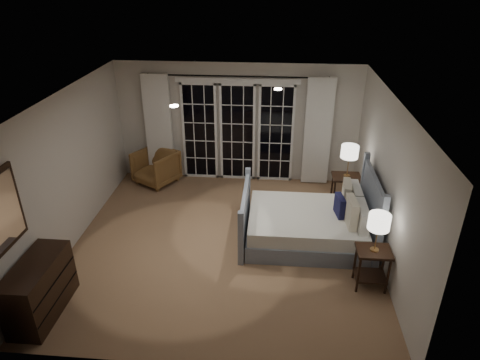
# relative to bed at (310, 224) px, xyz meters

# --- Properties ---
(floor) EXTENTS (5.00, 5.00, 0.00)m
(floor) POSITION_rel_bed_xyz_m (-1.42, -0.22, -0.32)
(floor) COLOR #8B684B
(floor) RESTS_ON ground
(ceiling) EXTENTS (5.00, 5.00, 0.00)m
(ceiling) POSITION_rel_bed_xyz_m (-1.42, -0.22, 2.18)
(ceiling) COLOR white
(ceiling) RESTS_ON wall_back
(wall_left) EXTENTS (0.02, 5.00, 2.50)m
(wall_left) POSITION_rel_bed_xyz_m (-3.92, -0.22, 0.93)
(wall_left) COLOR beige
(wall_left) RESTS_ON floor
(wall_right) EXTENTS (0.02, 5.00, 2.50)m
(wall_right) POSITION_rel_bed_xyz_m (1.08, -0.22, 0.93)
(wall_right) COLOR beige
(wall_right) RESTS_ON floor
(wall_back) EXTENTS (5.00, 0.02, 2.50)m
(wall_back) POSITION_rel_bed_xyz_m (-1.42, 2.28, 0.93)
(wall_back) COLOR beige
(wall_back) RESTS_ON floor
(wall_front) EXTENTS (5.00, 0.02, 2.50)m
(wall_front) POSITION_rel_bed_xyz_m (-1.42, -2.72, 0.93)
(wall_front) COLOR beige
(wall_front) RESTS_ON floor
(french_doors) EXTENTS (2.50, 0.04, 2.20)m
(french_doors) POSITION_rel_bed_xyz_m (-1.42, 2.24, 0.77)
(french_doors) COLOR black
(french_doors) RESTS_ON wall_back
(curtain_rod) EXTENTS (3.50, 0.03, 0.03)m
(curtain_rod) POSITION_rel_bed_xyz_m (-1.42, 2.18, 1.93)
(curtain_rod) COLOR black
(curtain_rod) RESTS_ON wall_back
(curtain_left) EXTENTS (0.55, 0.10, 2.25)m
(curtain_left) POSITION_rel_bed_xyz_m (-3.07, 2.16, 0.83)
(curtain_left) COLOR silver
(curtain_left) RESTS_ON curtain_rod
(curtain_right) EXTENTS (0.55, 0.10, 2.25)m
(curtain_right) POSITION_rel_bed_xyz_m (0.23, 2.16, 0.83)
(curtain_right) COLOR silver
(curtain_right) RESTS_ON curtain_rod
(downlight_a) EXTENTS (0.12, 0.12, 0.01)m
(downlight_a) POSITION_rel_bed_xyz_m (-0.62, 0.38, 2.17)
(downlight_a) COLOR white
(downlight_a) RESTS_ON ceiling
(downlight_b) EXTENTS (0.12, 0.12, 0.01)m
(downlight_b) POSITION_rel_bed_xyz_m (-2.02, -0.62, 2.17)
(downlight_b) COLOR white
(downlight_b) RESTS_ON ceiling
(bed) EXTENTS (2.11, 1.51, 1.23)m
(bed) POSITION_rel_bed_xyz_m (0.00, 0.00, 0.00)
(bed) COLOR gray
(bed) RESTS_ON floor
(nightstand_left) EXTENTS (0.48, 0.39, 0.63)m
(nightstand_left) POSITION_rel_bed_xyz_m (0.81, -1.10, 0.10)
(nightstand_left) COLOR black
(nightstand_left) RESTS_ON floor
(nightstand_right) EXTENTS (0.53, 0.42, 0.68)m
(nightstand_right) POSITION_rel_bed_xyz_m (0.72, 1.13, 0.14)
(nightstand_right) COLOR black
(nightstand_right) RESTS_ON floor
(lamp_left) EXTENTS (0.30, 0.30, 0.58)m
(lamp_left) POSITION_rel_bed_xyz_m (0.81, -1.10, 0.77)
(lamp_left) COLOR #AA7C44
(lamp_left) RESTS_ON nightstand_left
(lamp_right) EXTENTS (0.32, 0.32, 0.61)m
(lamp_right) POSITION_rel_bed_xyz_m (0.72, 1.13, 0.85)
(lamp_right) COLOR #AA7C44
(lamp_right) RESTS_ON nightstand_right
(armchair) EXTENTS (1.06, 1.07, 0.72)m
(armchair) POSITION_rel_bed_xyz_m (-3.13, 1.88, 0.04)
(armchair) COLOR brown
(armchair) RESTS_ON floor
(dresser) EXTENTS (0.48, 1.12, 0.79)m
(dresser) POSITION_rel_bed_xyz_m (-3.65, -2.02, 0.08)
(dresser) COLOR black
(dresser) RESTS_ON floor
(mirror) EXTENTS (0.05, 0.85, 1.00)m
(mirror) POSITION_rel_bed_xyz_m (-3.89, -2.02, 1.23)
(mirror) COLOR black
(mirror) RESTS_ON wall_left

